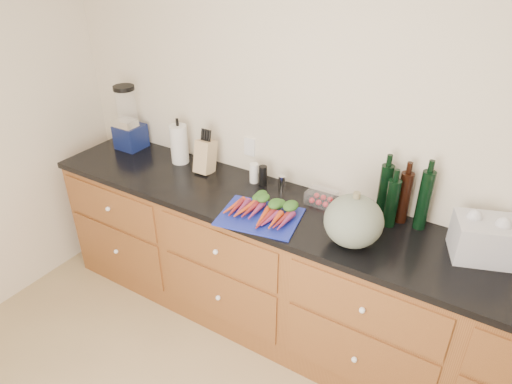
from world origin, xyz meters
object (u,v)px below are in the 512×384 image
Objects in this scene: cutting_board at (260,217)px; paper_towel at (179,144)px; blender_appliance at (128,122)px; tomato_box at (321,197)px; squash at (354,221)px; knife_block at (205,156)px; carrots at (263,210)px.

cutting_board is 1.64× the size of paper_towel.
tomato_box is at bearing 0.47° from blender_appliance.
squash is 1.40m from paper_towel.
cutting_board is at bearing -124.51° from tomato_box.
cutting_board is 0.69m from knife_block.
carrots is (0.00, 0.04, 0.03)m from cutting_board.
cutting_board is 2.04× the size of knife_block.
blender_appliance reaches higher than paper_towel.
knife_block is at bearing 153.79° from cutting_board.
knife_block is (-0.61, 0.26, 0.07)m from carrots.
paper_towel is 1.63× the size of tomato_box.
carrots is 0.90m from paper_towel.
tomato_box is (1.54, 0.01, -0.17)m from blender_appliance.
carrots is 1.36m from blender_appliance.
knife_block is (0.71, -0.02, -0.10)m from blender_appliance.
blender_appliance is 1.55m from tomato_box.
carrots is 1.28× the size of squash.
paper_towel is (-1.38, 0.27, -0.00)m from squash.
blender_appliance is at bearing 171.64° from squash.
squash reaches higher than carrots.
knife_block reaches higher than carrots.
squash reaches higher than cutting_board.
carrots is at bearing -23.32° from knife_block.
tomato_box is (0.84, 0.03, -0.07)m from knife_block.
blender_appliance is (-1.32, 0.32, 0.20)m from cutting_board.
blender_appliance is at bearing 166.45° from cutting_board.
squash is 1.39× the size of knife_block.
tomato_box is at bearing 2.05° from knife_block.
squash is (0.53, 0.05, 0.13)m from cutting_board.
squash is 1.12× the size of paper_towel.
paper_towel is at bearing 161.55° from carrots.
cutting_board is at bearing -90.00° from carrots.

